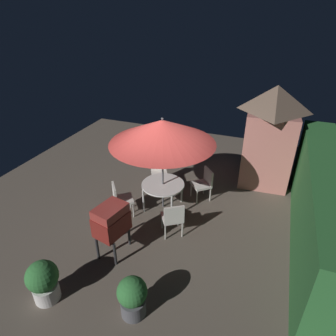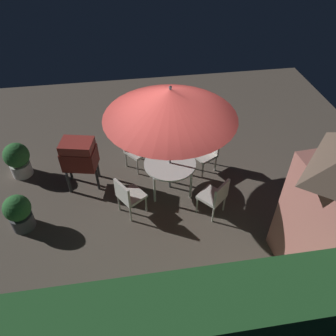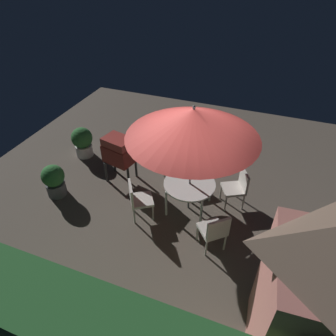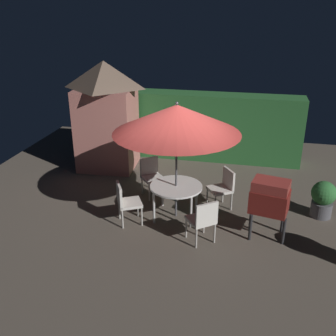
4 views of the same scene
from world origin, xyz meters
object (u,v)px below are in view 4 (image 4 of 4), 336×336
object	(u,v)px
patio_table	(176,188)
garden_shed	(106,115)
chair_toward_hedge	(223,186)
chair_near_shed	(126,201)
patio_umbrella	(177,119)
potted_plant_by_grill	(323,198)
chair_far_side	(203,219)
chair_toward_house	(151,174)
bbq_grill	(270,198)

from	to	relation	value
patio_table	garden_shed	bearing A→B (deg)	135.53
chair_toward_hedge	patio_table	bearing A→B (deg)	-146.76
chair_near_shed	chair_toward_hedge	bearing A→B (deg)	30.66
patio_table	chair_near_shed	world-z (taller)	chair_near_shed
patio_umbrella	chair_near_shed	world-z (taller)	patio_umbrella
potted_plant_by_grill	patio_table	bearing A→B (deg)	-167.76
patio_umbrella	chair_toward_hedge	distance (m)	2.00
patio_table	potted_plant_by_grill	distance (m)	3.14
chair_toward_hedge	potted_plant_by_grill	bearing A→B (deg)	1.23
chair_near_shed	chair_far_side	bearing A→B (deg)	-13.00
patio_umbrella	chair_near_shed	distance (m)	1.97
chair_near_shed	chair_far_side	world-z (taller)	same
garden_shed	chair_toward_house	distance (m)	2.38
chair_near_shed	chair_toward_hedge	world-z (taller)	same
garden_shed	patio_table	xyz separation A→B (m)	(2.39, -2.35, -0.83)
patio_table	chair_far_side	bearing A→B (deg)	-51.90
patio_umbrella	potted_plant_by_grill	xyz separation A→B (m)	(3.06, 0.66, -1.74)
bbq_grill	chair_toward_house	distance (m)	2.98
chair_near_shed	bbq_grill	bearing A→B (deg)	2.28
potted_plant_by_grill	garden_shed	bearing A→B (deg)	162.82
patio_table	bbq_grill	xyz separation A→B (m)	(1.89, -0.39, 0.19)
bbq_grill	chair_near_shed	bearing A→B (deg)	-177.72
garden_shed	potted_plant_by_grill	distance (m)	5.81
patio_table	chair_far_side	world-z (taller)	chair_far_side
chair_toward_house	chair_near_shed	bearing A→B (deg)	-97.21
garden_shed	chair_far_side	world-z (taller)	garden_shed
chair_far_side	potted_plant_by_grill	xyz separation A→B (m)	(2.37, 1.55, -0.09)
chair_toward_hedge	chair_toward_house	xyz separation A→B (m)	(-1.72, 0.28, 0.00)
garden_shed	chair_near_shed	bearing A→B (deg)	-63.24
bbq_grill	garden_shed	bearing A→B (deg)	147.38
chair_far_side	chair_toward_hedge	size ratio (longest dim) A/B	1.00
garden_shed	patio_umbrella	xyz separation A→B (m)	(2.39, -2.35, 0.68)
bbq_grill	chair_near_shed	distance (m)	2.87
chair_toward_hedge	bbq_grill	bearing A→B (deg)	-46.84
patio_table	potted_plant_by_grill	size ratio (longest dim) A/B	1.37
patio_umbrella	chair_toward_house	world-z (taller)	patio_umbrella
bbq_grill	chair_near_shed	world-z (taller)	bbq_grill
chair_toward_hedge	potted_plant_by_grill	xyz separation A→B (m)	(2.12, 0.05, -0.09)
patio_umbrella	chair_near_shed	size ratio (longest dim) A/B	2.85
patio_umbrella	chair_toward_house	xyz separation A→B (m)	(-0.78, 0.90, -1.65)
garden_shed	patio_umbrella	bearing A→B (deg)	-44.47
potted_plant_by_grill	chair_near_shed	bearing A→B (deg)	-163.75
garden_shed	bbq_grill	bearing A→B (deg)	-32.62
chair_far_side	patio_umbrella	bearing A→B (deg)	128.10
garden_shed	bbq_grill	distance (m)	5.13
chair_far_side	chair_near_shed	bearing A→B (deg)	167.00
patio_umbrella	potted_plant_by_grill	world-z (taller)	patio_umbrella
chair_near_shed	chair_toward_hedge	xyz separation A→B (m)	(1.90, 1.13, 0.00)
garden_shed	potted_plant_by_grill	bearing A→B (deg)	-17.18
chair_near_shed	garden_shed	bearing A→B (deg)	116.76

